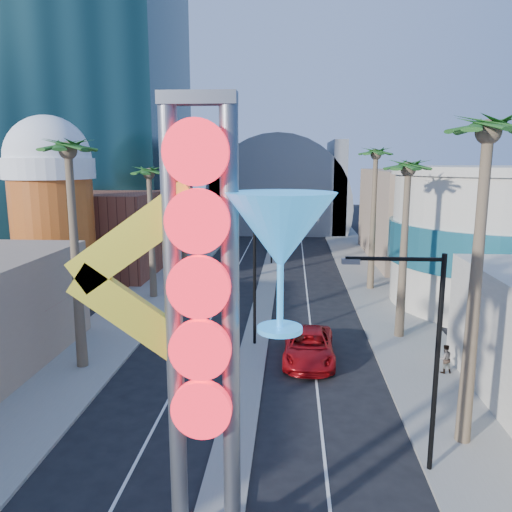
% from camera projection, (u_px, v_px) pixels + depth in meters
% --- Properties ---
extents(sidewalk_west, '(5.00, 100.00, 0.15)m').
position_uv_depth(sidewalk_west, '(163.00, 282.00, 45.54)').
color(sidewalk_west, gray).
rests_on(sidewalk_west, ground).
extents(sidewalk_east, '(5.00, 100.00, 0.15)m').
position_uv_depth(sidewalk_east, '(374.00, 286.00, 44.19)').
color(sidewalk_east, gray).
rests_on(sidewalk_east, ground).
extents(median, '(1.60, 84.00, 0.15)m').
position_uv_depth(median, '(269.00, 277.00, 47.81)').
color(median, gray).
rests_on(median, ground).
extents(hotel_tower, '(20.00, 20.00, 50.00)m').
position_uv_depth(hotel_tower, '(88.00, 39.00, 58.39)').
color(hotel_tower, black).
rests_on(hotel_tower, ground).
extents(brick_filler_west, '(10.00, 10.00, 8.00)m').
position_uv_depth(brick_filler_west, '(104.00, 234.00, 48.21)').
color(brick_filler_west, brown).
rests_on(brick_filler_west, ground).
extents(filler_east, '(10.00, 20.00, 10.00)m').
position_uv_depth(filler_east, '(416.00, 215.00, 55.53)').
color(filler_east, tan).
rests_on(filler_east, ground).
extents(beer_mug, '(7.00, 7.00, 14.50)m').
position_uv_depth(beer_mug, '(52.00, 201.00, 39.72)').
color(beer_mug, '#C24B19').
rests_on(beer_mug, ground).
extents(turquoise_building, '(16.60, 16.60, 10.60)m').
position_uv_depth(turquoise_building, '(501.00, 238.00, 37.71)').
color(turquoise_building, '#BEB5A1').
rests_on(turquoise_building, ground).
extents(canopy, '(22.00, 16.00, 22.00)m').
position_uv_depth(canopy, '(279.00, 203.00, 80.31)').
color(canopy, slate).
rests_on(canopy, ground).
extents(neon_sign, '(6.53, 2.60, 12.55)m').
position_uv_depth(neon_sign, '(235.00, 316.00, 12.06)').
color(neon_sign, gray).
rests_on(neon_sign, ground).
extents(streetlight_0, '(3.79, 0.25, 8.00)m').
position_uv_depth(streetlight_0, '(264.00, 267.00, 29.23)').
color(streetlight_0, black).
rests_on(streetlight_0, ground).
extents(streetlight_1, '(3.79, 0.25, 8.00)m').
position_uv_depth(streetlight_1, '(266.00, 219.00, 52.82)').
color(streetlight_1, black).
rests_on(streetlight_1, ground).
extents(streetlight_2, '(3.45, 0.25, 8.00)m').
position_uv_depth(streetlight_2, '(424.00, 344.00, 17.04)').
color(streetlight_2, black).
rests_on(streetlight_2, ground).
extents(palm_1, '(2.40, 2.40, 12.70)m').
position_uv_depth(palm_1, '(69.00, 164.00, 24.87)').
color(palm_1, brown).
rests_on(palm_1, ground).
extents(palm_2, '(2.40, 2.40, 11.20)m').
position_uv_depth(palm_2, '(149.00, 181.00, 38.84)').
color(palm_2, brown).
rests_on(palm_2, ground).
extents(palm_3, '(2.40, 2.40, 11.20)m').
position_uv_depth(palm_3, '(183.00, 176.00, 50.59)').
color(palm_3, brown).
rests_on(palm_3, ground).
extents(palm_5, '(2.40, 2.40, 13.20)m').
position_uv_depth(palm_5, '(487.00, 153.00, 17.63)').
color(palm_5, brown).
rests_on(palm_5, ground).
extents(palm_6, '(2.40, 2.40, 11.70)m').
position_uv_depth(palm_6, '(408.00, 179.00, 29.64)').
color(palm_6, brown).
rests_on(palm_6, ground).
extents(palm_7, '(2.40, 2.40, 12.70)m').
position_uv_depth(palm_7, '(376.00, 163.00, 41.22)').
color(palm_7, brown).
rests_on(palm_7, ground).
extents(red_pickup, '(2.93, 6.06, 1.66)m').
position_uv_depth(red_pickup, '(309.00, 346.00, 27.77)').
color(red_pickup, '#B00D12').
rests_on(red_pickup, ground).
extents(pedestrian_b, '(0.84, 0.71, 1.52)m').
position_uv_depth(pedestrian_b, '(445.00, 359.00, 25.84)').
color(pedestrian_b, gray).
rests_on(pedestrian_b, sidewalk_east).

